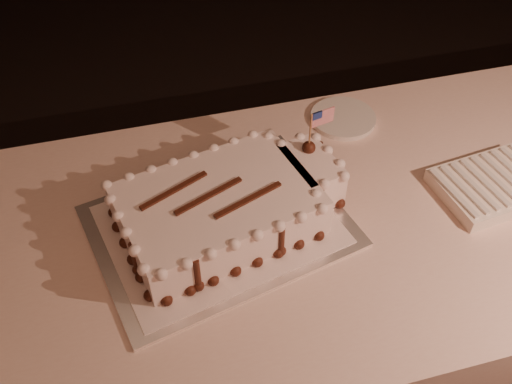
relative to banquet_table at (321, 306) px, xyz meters
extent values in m
cube|color=beige|center=(0.00, 0.00, 0.00)|extent=(2.40, 0.80, 0.75)
cube|color=white|center=(-0.25, 0.02, 0.38)|extent=(0.59, 0.49, 0.01)
cube|color=white|center=(-0.25, 0.02, 0.38)|extent=(0.53, 0.44, 0.00)
cube|color=white|center=(-0.25, 0.02, 0.43)|extent=(0.43, 0.34, 0.09)
cube|color=white|center=(-0.04, 0.07, 0.43)|extent=(0.12, 0.16, 0.09)
sphere|color=#471E11|center=(-0.39, -0.14, 0.39)|extent=(0.02, 0.02, 0.02)
sphere|color=#471E11|center=(-0.34, -0.13, 0.39)|extent=(0.02, 0.02, 0.02)
sphere|color=#471E11|center=(-0.30, -0.12, 0.39)|extent=(0.02, 0.02, 0.02)
sphere|color=#471E11|center=(-0.25, -0.11, 0.39)|extent=(0.02, 0.02, 0.02)
sphere|color=#471E11|center=(-0.20, -0.10, 0.39)|extent=(0.02, 0.02, 0.02)
sphere|color=#471E11|center=(-0.16, -0.09, 0.39)|extent=(0.02, 0.02, 0.02)
sphere|color=#471E11|center=(-0.11, -0.08, 0.39)|extent=(0.02, 0.02, 0.02)
sphere|color=#471E11|center=(-0.06, -0.07, 0.39)|extent=(0.02, 0.02, 0.02)
sphere|color=#471E11|center=(-0.06, -0.03, 0.39)|extent=(0.02, 0.02, 0.02)
sphere|color=#471E11|center=(-0.04, 0.00, 0.39)|extent=(0.02, 0.02, 0.02)
sphere|color=#471E11|center=(0.01, 0.01, 0.39)|extent=(0.02, 0.02, 0.02)
sphere|color=#471E11|center=(0.02, 0.04, 0.39)|extent=(0.02, 0.02, 0.02)
sphere|color=#471E11|center=(0.01, 0.09, 0.39)|extent=(0.02, 0.02, 0.02)
sphere|color=#471E11|center=(0.00, 0.14, 0.39)|extent=(0.02, 0.02, 0.02)
sphere|color=#471E11|center=(-0.04, 0.15, 0.39)|extent=(0.02, 0.02, 0.02)
sphere|color=#471E11|center=(-0.09, 0.14, 0.39)|extent=(0.02, 0.02, 0.02)
sphere|color=#471E11|center=(-0.11, 0.17, 0.39)|extent=(0.02, 0.02, 0.02)
sphere|color=#471E11|center=(-0.14, 0.18, 0.39)|extent=(0.02, 0.02, 0.02)
sphere|color=#471E11|center=(-0.18, 0.17, 0.39)|extent=(0.02, 0.02, 0.02)
sphere|color=#471E11|center=(-0.23, 0.16, 0.39)|extent=(0.02, 0.02, 0.02)
sphere|color=#471E11|center=(-0.28, 0.15, 0.39)|extent=(0.02, 0.02, 0.02)
sphere|color=#471E11|center=(-0.32, 0.14, 0.39)|extent=(0.02, 0.02, 0.02)
sphere|color=#471E11|center=(-0.37, 0.13, 0.39)|extent=(0.02, 0.02, 0.02)
sphere|color=#471E11|center=(-0.42, 0.12, 0.39)|extent=(0.02, 0.02, 0.02)
sphere|color=#471E11|center=(-0.46, 0.11, 0.39)|extent=(0.02, 0.02, 0.02)
sphere|color=#471E11|center=(-0.46, 0.06, 0.39)|extent=(0.02, 0.02, 0.02)
sphere|color=#471E11|center=(-0.45, 0.02, 0.39)|extent=(0.02, 0.02, 0.02)
sphere|color=#471E11|center=(-0.44, -0.03, 0.39)|extent=(0.02, 0.02, 0.02)
sphere|color=#471E11|center=(-0.43, -0.08, 0.39)|extent=(0.02, 0.02, 0.02)
sphere|color=#471E11|center=(-0.42, -0.12, 0.39)|extent=(0.02, 0.02, 0.02)
sphere|color=white|center=(-0.39, -0.14, 0.47)|extent=(0.02, 0.02, 0.02)
sphere|color=white|center=(-0.34, -0.13, 0.47)|extent=(0.02, 0.02, 0.02)
sphere|color=white|center=(-0.30, -0.12, 0.47)|extent=(0.02, 0.02, 0.02)
sphere|color=white|center=(-0.25, -0.11, 0.47)|extent=(0.02, 0.02, 0.02)
sphere|color=white|center=(-0.20, -0.10, 0.47)|extent=(0.02, 0.02, 0.02)
sphere|color=white|center=(-0.16, -0.09, 0.47)|extent=(0.02, 0.02, 0.02)
sphere|color=white|center=(-0.11, -0.08, 0.47)|extent=(0.02, 0.02, 0.02)
sphere|color=white|center=(-0.06, -0.07, 0.47)|extent=(0.02, 0.02, 0.02)
sphere|color=white|center=(-0.06, -0.03, 0.47)|extent=(0.02, 0.02, 0.02)
sphere|color=white|center=(-0.04, 0.00, 0.47)|extent=(0.02, 0.02, 0.02)
sphere|color=white|center=(0.01, 0.01, 0.47)|extent=(0.02, 0.02, 0.02)
sphere|color=white|center=(0.02, 0.04, 0.47)|extent=(0.02, 0.02, 0.02)
sphere|color=white|center=(0.01, 0.09, 0.47)|extent=(0.02, 0.02, 0.02)
sphere|color=white|center=(0.00, 0.14, 0.47)|extent=(0.02, 0.02, 0.02)
sphere|color=white|center=(-0.04, 0.15, 0.47)|extent=(0.02, 0.02, 0.02)
sphere|color=white|center=(-0.09, 0.14, 0.47)|extent=(0.02, 0.02, 0.02)
sphere|color=white|center=(-0.11, 0.17, 0.47)|extent=(0.02, 0.02, 0.02)
sphere|color=white|center=(-0.14, 0.18, 0.47)|extent=(0.02, 0.02, 0.02)
sphere|color=white|center=(-0.18, 0.17, 0.47)|extent=(0.02, 0.02, 0.02)
sphere|color=white|center=(-0.23, 0.16, 0.47)|extent=(0.02, 0.02, 0.02)
sphere|color=white|center=(-0.28, 0.15, 0.47)|extent=(0.02, 0.02, 0.02)
sphere|color=white|center=(-0.32, 0.14, 0.47)|extent=(0.02, 0.02, 0.02)
sphere|color=white|center=(-0.37, 0.13, 0.47)|extent=(0.02, 0.02, 0.02)
sphere|color=white|center=(-0.42, 0.12, 0.47)|extent=(0.02, 0.02, 0.02)
sphere|color=white|center=(-0.46, 0.11, 0.47)|extent=(0.02, 0.02, 0.02)
sphere|color=white|center=(-0.46, 0.06, 0.47)|extent=(0.02, 0.02, 0.02)
sphere|color=white|center=(-0.45, 0.02, 0.47)|extent=(0.02, 0.02, 0.02)
sphere|color=white|center=(-0.44, -0.03, 0.47)|extent=(0.02, 0.02, 0.02)
sphere|color=white|center=(-0.43, -0.08, 0.47)|extent=(0.02, 0.02, 0.02)
sphere|color=white|center=(-0.42, -0.12, 0.47)|extent=(0.02, 0.02, 0.02)
cylinder|color=#471E11|center=(-0.32, -0.13, 0.43)|extent=(0.01, 0.01, 0.08)
sphere|color=#471E11|center=(-0.32, -0.13, 0.39)|extent=(0.02, 0.02, 0.02)
cylinder|color=#471E11|center=(-0.15, -0.09, 0.43)|extent=(0.01, 0.01, 0.08)
sphere|color=#471E11|center=(-0.15, -0.09, 0.39)|extent=(0.02, 0.02, 0.02)
cylinder|color=#471E11|center=(-0.04, 0.00, 0.43)|extent=(0.01, 0.01, 0.08)
sphere|color=#471E11|center=(-0.04, 0.00, 0.39)|extent=(0.02, 0.02, 0.02)
cylinder|color=#471E11|center=(0.00, 0.12, 0.43)|extent=(0.01, 0.01, 0.08)
sphere|color=#471E11|center=(0.00, 0.12, 0.39)|extent=(0.02, 0.02, 0.02)
cylinder|color=#471E11|center=(-0.11, 0.18, 0.43)|extent=(0.01, 0.01, 0.08)
sphere|color=#471E11|center=(-0.11, 0.18, 0.39)|extent=(0.02, 0.02, 0.02)
cylinder|color=#471E11|center=(-0.28, 0.15, 0.43)|extent=(0.01, 0.01, 0.08)
sphere|color=#471E11|center=(-0.28, 0.15, 0.39)|extent=(0.02, 0.02, 0.02)
cylinder|color=#471E11|center=(-0.46, 0.11, 0.43)|extent=(0.01, 0.01, 0.08)
sphere|color=#471E11|center=(-0.46, 0.11, 0.39)|extent=(0.02, 0.02, 0.02)
cylinder|color=#471E11|center=(-0.43, -0.06, 0.43)|extent=(0.01, 0.01, 0.08)
sphere|color=#471E11|center=(-0.43, -0.06, 0.39)|extent=(0.02, 0.02, 0.02)
cube|color=#471E11|center=(-0.33, 0.05, 0.48)|extent=(0.15, 0.08, 0.01)
cube|color=#471E11|center=(-0.27, 0.02, 0.48)|extent=(0.15, 0.07, 0.01)
cube|color=#471E11|center=(-0.20, -0.01, 0.48)|extent=(0.15, 0.07, 0.01)
sphere|color=#471E11|center=(-0.03, 0.10, 0.48)|extent=(0.03, 0.03, 0.03)
cylinder|color=#AF744B|center=(-0.03, 0.10, 0.52)|extent=(0.00, 0.00, 0.11)
cube|color=red|center=(-0.01, 0.11, 0.56)|extent=(0.05, 0.01, 0.04)
cube|color=navy|center=(-0.02, 0.10, 0.56)|extent=(0.02, 0.01, 0.02)
cube|color=white|center=(0.36, -0.03, 0.39)|extent=(0.26, 0.20, 0.03)
cube|color=silver|center=(0.25, -0.04, 0.41)|extent=(0.04, 0.15, 0.01)
cube|color=silver|center=(0.28, -0.04, 0.41)|extent=(0.04, 0.15, 0.01)
cube|color=silver|center=(0.31, -0.04, 0.41)|extent=(0.04, 0.15, 0.01)
cube|color=silver|center=(0.33, -0.03, 0.41)|extent=(0.04, 0.15, 0.01)
cube|color=silver|center=(0.36, -0.03, 0.41)|extent=(0.04, 0.15, 0.01)
cube|color=silver|center=(0.39, -0.03, 0.41)|extent=(0.04, 0.15, 0.01)
cylinder|color=silver|center=(0.13, 0.29, 0.38)|extent=(0.17, 0.17, 0.01)
camera|label=1|loc=(-0.38, -0.75, 1.30)|focal=40.00mm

